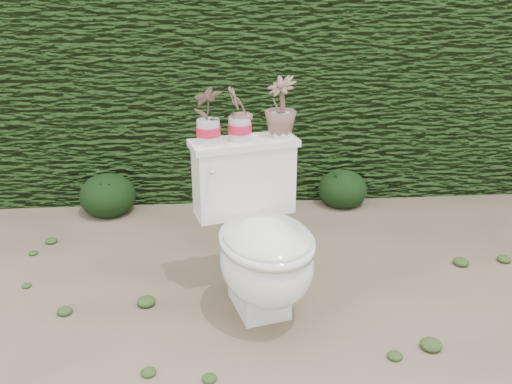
{
  "coord_description": "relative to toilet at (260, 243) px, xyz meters",
  "views": [
    {
      "loc": [
        -0.12,
        -2.5,
        1.56
      ],
      "look_at": [
        0.06,
        -0.06,
        0.55
      ],
      "focal_mm": 40.0,
      "sensor_mm": 36.0,
      "label": 1
    }
  ],
  "objects": [
    {
      "name": "ground",
      "position": [
        -0.07,
        0.2,
        -0.36
      ],
      "size": [
        60.0,
        60.0,
        0.0
      ],
      "primitive_type": "plane",
      "color": "gray",
      "rests_on": "ground"
    },
    {
      "name": "hedge",
      "position": [
        -0.07,
        1.8,
        0.44
      ],
      "size": [
        8.0,
        1.0,
        1.6
      ],
      "primitive_type": "cube",
      "color": "#244115",
      "rests_on": "ground"
    },
    {
      "name": "toilet",
      "position": [
        0.0,
        0.0,
        0.0
      ],
      "size": [
        0.61,
        0.77,
        0.78
      ],
      "rotation": [
        0.0,
        0.0,
        0.26
      ],
      "color": "white",
      "rests_on": "ground"
    },
    {
      "name": "potted_plant_left",
      "position": [
        -0.22,
        0.19,
        0.55
      ],
      "size": [
        0.16,
        0.14,
        0.25
      ],
      "primitive_type": "imported",
      "rotation": [
        0.0,
        0.0,
        3.55
      ],
      "color": "#366E22",
      "rests_on": "toilet"
    },
    {
      "name": "potted_plant_center",
      "position": [
        -0.08,
        0.23,
        0.54
      ],
      "size": [
        0.17,
        0.17,
        0.24
      ],
      "primitive_type": "imported",
      "rotation": [
        0.0,
        0.0,
        3.96
      ],
      "color": "#366E22",
      "rests_on": "toilet"
    },
    {
      "name": "potted_plant_right",
      "position": [
        0.11,
        0.28,
        0.55
      ],
      "size": [
        0.21,
        0.21,
        0.27
      ],
      "primitive_type": "imported",
      "rotation": [
        0.0,
        0.0,
        5.41
      ],
      "color": "#366E22",
      "rests_on": "toilet"
    },
    {
      "name": "liriope_clump_1",
      "position": [
        -0.91,
        1.2,
        -0.21
      ],
      "size": [
        0.36,
        0.36,
        0.29
      ],
      "primitive_type": "ellipsoid",
      "color": "black",
      "rests_on": "ground"
    },
    {
      "name": "liriope_clump_2",
      "position": [
        0.66,
        1.23,
        -0.22
      ],
      "size": [
        0.33,
        0.33,
        0.27
      ],
      "primitive_type": "ellipsoid",
      "color": "black",
      "rests_on": "ground"
    }
  ]
}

